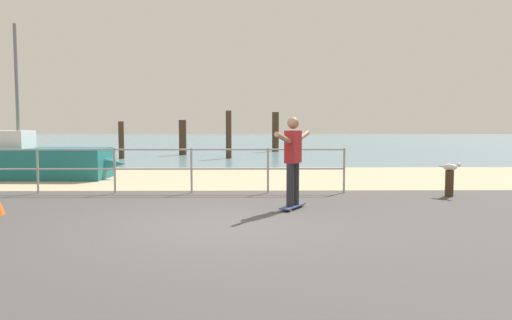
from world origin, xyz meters
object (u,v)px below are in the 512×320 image
(skateboard, at_px, (293,206))
(seagull, at_px, (451,167))
(sailboat, at_px, (35,161))
(bollard_short, at_px, (449,184))
(skateboarder, at_px, (293,156))

(skateboard, relative_size, seagull, 2.04)
(sailboat, relative_size, bollard_short, 8.39)
(skateboarder, height_order, bollard_short, skateboarder)
(sailboat, xyz_separation_m, skateboard, (6.96, -5.11, -0.45))
(sailboat, bearing_deg, bollard_short, -18.81)
(skateboard, bearing_deg, skateboarder, -126.87)
(skateboard, relative_size, skateboarder, 0.48)
(seagull, bearing_deg, sailboat, 161.16)
(sailboat, height_order, seagull, sailboat)
(bollard_short, bearing_deg, seagull, -43.02)
(sailboat, xyz_separation_m, skateboarder, (6.96, -5.11, 0.50))
(skateboard, bearing_deg, seagull, 22.98)
(skateboard, height_order, skateboarder, skateboarder)
(sailboat, bearing_deg, skateboarder, -36.29)
(skateboard, xyz_separation_m, skateboarder, (-0.00, -0.00, 0.95))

